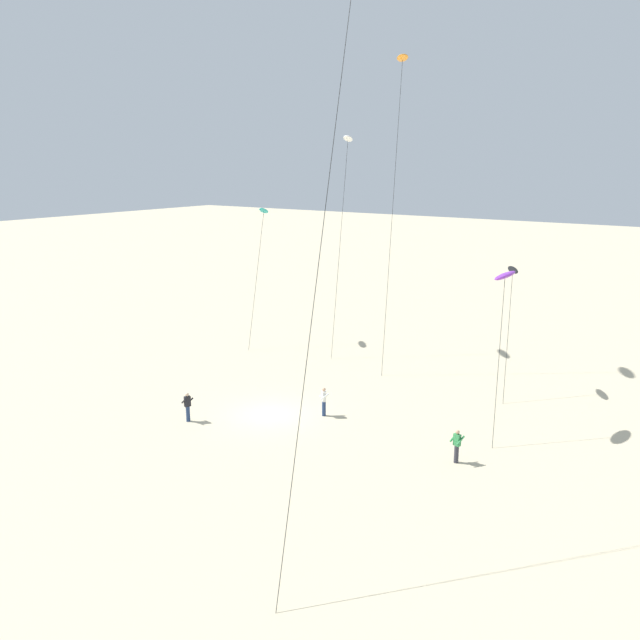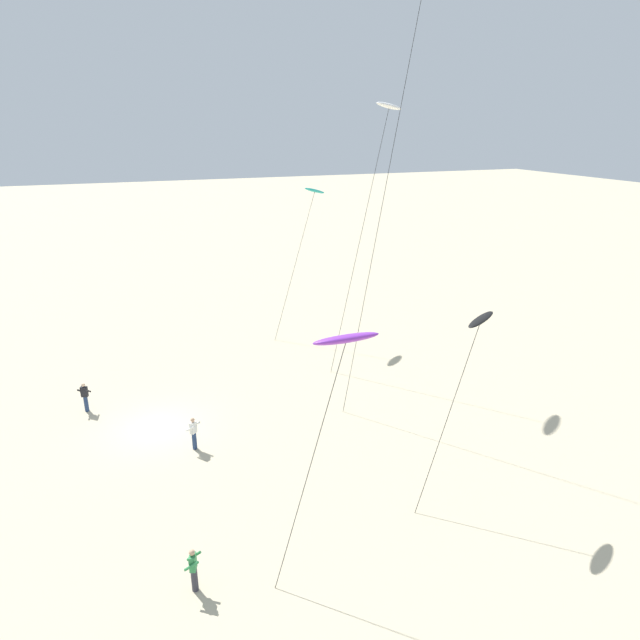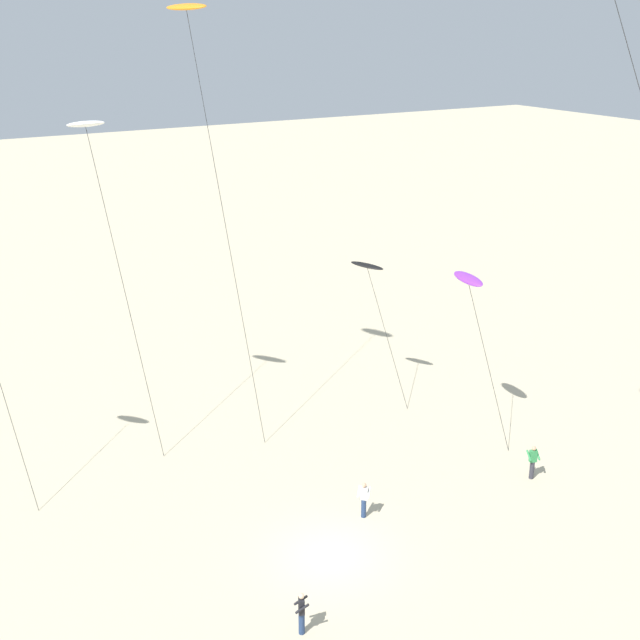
# 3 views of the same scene
# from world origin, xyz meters

# --- Properties ---
(ground_plane) EXTENTS (260.00, 260.00, 0.00)m
(ground_plane) POSITION_xyz_m (0.00, 0.00, 0.00)
(ground_plane) COLOR beige
(kite_black) EXTENTS (1.63, 3.92, 7.74)m
(kite_black) POSITION_xyz_m (9.51, 11.99, 7.44)
(kite_black) COLOR black
(kite_black) RESTS_ON ground
(kite_purple) EXTENTS (1.34, 3.97, 8.57)m
(kite_purple) POSITION_xyz_m (11.14, 5.63, 8.24)
(kite_purple) COLOR purple
(kite_purple) RESTS_ON ground
(kite_white) EXTENTS (2.13, 5.22, 15.92)m
(kite_white) POSITION_xyz_m (-4.19, 14.80, 15.44)
(kite_white) COLOR white
(kite_white) RESTS_ON ground
(kite_teal) EXTENTS (1.79, 4.49, 10.63)m
(kite_teal) POSITION_xyz_m (-10.40, 12.51, 10.12)
(kite_teal) COLOR teal
(kite_teal) RESTS_ON ground
(kite_flyer_nearest) EXTENTS (0.73, 0.73, 1.67)m
(kite_flyer_nearest) POSITION_xyz_m (2.66, 1.58, 0.89)
(kite_flyer_nearest) COLOR navy
(kite_flyer_nearest) RESTS_ON ground
(kite_flyer_middle) EXTENTS (0.67, 0.68, 1.67)m
(kite_flyer_middle) POSITION_xyz_m (-3.09, -3.32, 0.89)
(kite_flyer_middle) COLOR navy
(kite_flyer_middle) RESTS_ON ground
(kite_flyer_furthest) EXTENTS (0.66, 0.65, 1.67)m
(kite_flyer_furthest) POSITION_xyz_m (11.14, 0.31, 0.89)
(kite_flyer_furthest) COLOR #33333D
(kite_flyer_furthest) RESTS_ON ground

